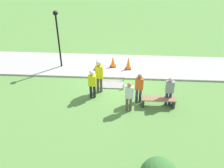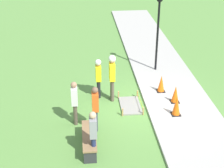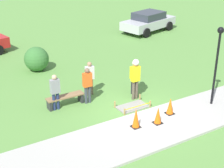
{
  "view_description": "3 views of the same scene",
  "coord_description": "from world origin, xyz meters",
  "views": [
    {
      "loc": [
        -0.64,
        13.41,
        9.12
      ],
      "look_at": [
        0.01,
        1.8,
        0.9
      ],
      "focal_mm": 45.0,
      "sensor_mm": 36.0,
      "label": 1
    },
    {
      "loc": [
        -11.46,
        2.46,
        6.98
      ],
      "look_at": [
        0.34,
        1.31,
        0.91
      ],
      "focal_mm": 55.0,
      "sensor_mm": 36.0,
      "label": 2
    },
    {
      "loc": [
        -7.69,
        -10.5,
        7.16
      ],
      "look_at": [
        -0.45,
        1.42,
        0.97
      ],
      "focal_mm": 55.0,
      "sensor_mm": 36.0,
      "label": 3
    }
  ],
  "objects": [
    {
      "name": "lamppost_near",
      "position": [
        3.27,
        -1.07,
        2.43
      ],
      "size": [
        0.28,
        0.28,
        3.51
      ],
      "color": "black",
      "rests_on": "sidewalk"
    },
    {
      "name": "sidewalk",
      "position": [
        0.0,
        -1.35,
        0.05
      ],
      "size": [
        28.0,
        2.69,
        0.1
      ],
      "color": "#ADAAA3",
      "rests_on": "ground_plane"
    },
    {
      "name": "worker_assistant",
      "position": [
        0.71,
        1.27,
        1.2
      ],
      "size": [
        0.4,
        0.28,
        1.96
      ],
      "color": "brown",
      "rests_on": "ground_plane"
    },
    {
      "name": "parked_car_silver",
      "position": [
        8.39,
        10.51,
        0.81
      ],
      "size": [
        4.89,
        2.98,
        1.54
      ],
      "rotation": [
        0.0,
        0.0,
        0.25
      ],
      "color": "#BCBCC1",
      "rests_on": "ground_plane"
    },
    {
      "name": "bystander_in_white_shirt",
      "position": [
        -2.84,
        2.19,
        0.93
      ],
      "size": [
        0.4,
        0.22,
        1.65
      ],
      "color": "navy",
      "rests_on": "ground_plane"
    },
    {
      "name": "traffic_cone_near_patch",
      "position": [
        -0.81,
        -0.98,
        0.5
      ],
      "size": [
        0.34,
        0.34,
        0.81
      ],
      "color": "black",
      "rests_on": "sidewalk"
    },
    {
      "name": "ground_plane",
      "position": [
        0.0,
        0.0,
        0.0
      ],
      "size": [
        60.0,
        60.0,
        0.0
      ],
      "primitive_type": "plane",
      "color": "#5B8E42"
    },
    {
      "name": "bystander_in_gray_shirt",
      "position": [
        -0.87,
        2.75,
        0.95
      ],
      "size": [
        0.4,
        0.22,
        1.67
      ],
      "color": "brown",
      "rests_on": "ground_plane"
    },
    {
      "name": "wet_concrete_patch",
      "position": [
        0.12,
        0.6,
        0.04
      ],
      "size": [
        1.41,
        0.84,
        0.32
      ],
      "color": "gray",
      "rests_on": "ground_plane"
    },
    {
      "name": "worker_supervisor",
      "position": [
        1.02,
        1.79,
        0.99
      ],
      "size": [
        0.4,
        0.24,
        1.68
      ],
      "color": "black",
      "rests_on": "ground_plane"
    },
    {
      "name": "traffic_cone_far_patch",
      "position": [
        0.12,
        -1.19,
        0.45
      ],
      "size": [
        0.34,
        0.34,
        0.71
      ],
      "color": "black",
      "rests_on": "sidewalk"
    },
    {
      "name": "shrub_rounded_near",
      "position": [
        -1.94,
        7.08,
        0.69
      ],
      "size": [
        1.37,
        1.37,
        1.37
      ],
      "color": "#387033",
      "rests_on": "ground_plane"
    },
    {
      "name": "park_bench",
      "position": [
        -2.35,
        2.31,
        0.34
      ],
      "size": [
        1.73,
        0.44,
        0.49
      ],
      "color": "#2D2D33",
      "rests_on": "ground_plane"
    },
    {
      "name": "traffic_cone_sidewalk_edge",
      "position": [
        1.05,
        -0.83,
        0.46
      ],
      "size": [
        0.34,
        0.34,
        0.73
      ],
      "color": "black",
      "rests_on": "sidewalk"
    },
    {
      "name": "bystander_in_orange_shirt",
      "position": [
        -1.35,
        2.05,
        0.96
      ],
      "size": [
        0.4,
        0.22,
        1.69
      ],
      "color": "#383D47",
      "rests_on": "ground_plane"
    }
  ]
}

